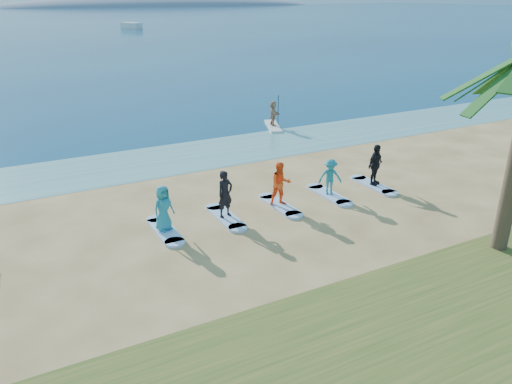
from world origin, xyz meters
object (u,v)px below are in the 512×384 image
surfboard_2 (280,205)px  student_4 (375,165)px  paddleboarder (273,113)px  student_1 (225,194)px  student_2 (281,184)px  student_3 (330,177)px  surfboard_4 (373,185)px  paddleboard (273,126)px  surfboard_3 (329,195)px  surfboard_0 (165,230)px  boat_offshore_b (132,29)px  student_0 (163,208)px  surfboard_1 (226,217)px

surfboard_2 → student_4: student_4 is taller
paddleboarder → student_1: student_1 is taller
paddleboarder → student_2: student_2 is taller
student_3 → surfboard_4: student_3 is taller
surfboard_2 → student_2: student_2 is taller
paddleboard → student_4: size_ratio=1.66×
student_2 → paddleboard: bearing=74.2°
paddleboarder → surfboard_3: size_ratio=0.70×
surfboard_0 → student_1: student_1 is taller
paddleboarder → surfboard_3: paddleboarder is taller
boat_offshore_b → student_0: size_ratio=3.26×
paddleboarder → surfboard_1: bearing=155.2°
paddleboard → surfboard_0: 15.50m
surfboard_3 → student_0: bearing=180.0°
paddleboarder → boat_offshore_b: bearing=2.7°
surfboard_2 → student_4: (4.78, 0.00, 0.95)m
student_0 → paddleboard: bearing=24.1°
student_3 → surfboard_3: bearing=0.0°
student_3 → student_4: student_4 is taller
paddleboard → paddleboarder: 0.83m
boat_offshore_b → student_2: (-22.07, -104.91, 0.97)m
surfboard_3 → student_4: 2.57m
paddleboard → surfboard_4: paddleboard is taller
paddleboard → student_3: (-3.66, -11.09, 0.79)m
paddleboard → boat_offshore_b: boat_offshore_b is taller
boat_offshore_b → surfboard_1: (-24.46, -104.91, 0.04)m
boat_offshore_b → student_2: 107.21m
surfboard_1 → surfboard_4: (7.17, 0.00, 0.00)m
student_0 → student_3: (7.17, 0.00, -0.07)m
paddleboarder → student_4: (-1.27, -11.09, 0.11)m
surfboard_1 → student_1: bearing=0.0°
student_3 → boat_offshore_b: bearing=103.1°
boat_offshore_b → student_0: bearing=-128.9°
paddleboarder → student_1: (-8.43, -11.09, 0.11)m
student_2 → surfboard_4: size_ratio=0.80×
paddleboarder → surfboard_4: paddleboarder is taller
surfboard_4 → student_4: bearing=0.0°
paddleboarder → surfboard_0: 15.52m
student_2 → student_3: (2.39, 0.00, -0.12)m
surfboard_1 → student_3: student_3 is taller
surfboard_1 → student_3: bearing=0.0°
student_1 → paddleboarder: bearing=37.7°
student_4 → surfboard_0: bearing=159.4°
paddleboard → paddleboarder: size_ratio=1.96×
surfboard_0 → surfboard_1: bearing=0.0°
boat_offshore_b → student_3: 106.75m
student_0 → surfboard_2: (4.78, 0.00, -0.88)m
student_2 → student_1: bearing=-167.2°
boat_offshore_b → surfboard_1: boat_offshore_b is taller
student_3 → surfboard_4: bearing=23.7°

